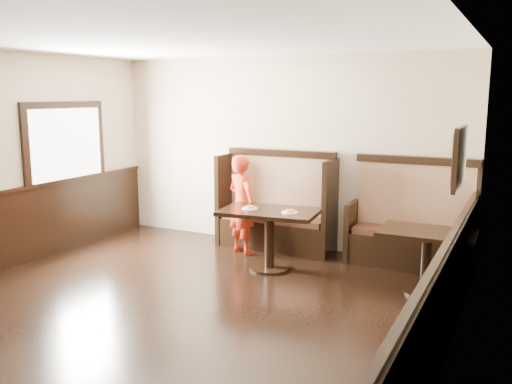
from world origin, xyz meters
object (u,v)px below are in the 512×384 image
Objects in this scene: table_neighbor at (426,247)px; child at (242,204)px; booth_neighbor at (411,230)px; booth_main at (277,213)px; table_main at (269,224)px.

table_neighbor is 0.75× the size of child.
booth_main is at bearing 179.95° from booth_neighbor.
booth_neighbor is 1.16× the size of child.
booth_main is 1.06× the size of booth_neighbor.
table_main is at bearing 179.67° from table_neighbor.
child reaches higher than table_neighbor.
child is at bearing 137.07° from table_main.
booth_main is 1.23× the size of child.
booth_main is at bearing -100.14° from child.
booth_main is 1.33× the size of table_main.
table_neighbor is 2.67m from child.
booth_main is at bearing 156.54° from table_neighbor.
child is (-2.27, -0.48, 0.23)m from booth_neighbor.
booth_main is 2.49m from table_neighbor.
table_neighbor is (0.35, -0.96, 0.07)m from booth_neighbor.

